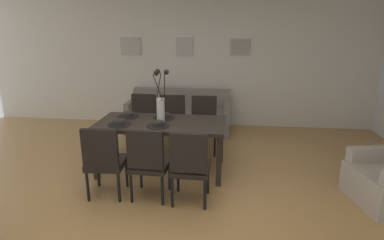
% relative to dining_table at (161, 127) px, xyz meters
% --- Properties ---
extents(ground_plane, '(9.00, 9.00, 0.00)m').
position_rel_dining_table_xyz_m(ground_plane, '(0.25, -0.81, -0.66)').
color(ground_plane, tan).
extents(back_wall_panel, '(9.00, 0.10, 2.60)m').
position_rel_dining_table_xyz_m(back_wall_panel, '(0.25, 2.44, 0.64)').
color(back_wall_panel, silver).
rests_on(back_wall_panel, ground).
extents(dining_table, '(1.80, 0.89, 0.74)m').
position_rel_dining_table_xyz_m(dining_table, '(0.00, 0.00, 0.00)').
color(dining_table, black).
rests_on(dining_table, ground).
extents(dining_chair_near_left, '(0.47, 0.47, 0.92)m').
position_rel_dining_table_xyz_m(dining_chair_near_left, '(-0.52, -0.84, -0.15)').
color(dining_chair_near_left, black).
rests_on(dining_chair_near_left, ground).
extents(dining_chair_near_right, '(0.47, 0.47, 0.92)m').
position_rel_dining_table_xyz_m(dining_chair_near_right, '(-0.52, 0.87, -0.15)').
color(dining_chair_near_right, black).
rests_on(dining_chair_near_right, ground).
extents(dining_chair_far_left, '(0.46, 0.46, 0.92)m').
position_rel_dining_table_xyz_m(dining_chair_far_left, '(0.02, -0.83, -0.15)').
color(dining_chair_far_left, black).
rests_on(dining_chair_far_left, ground).
extents(dining_chair_far_right, '(0.45, 0.45, 0.92)m').
position_rel_dining_table_xyz_m(dining_chair_far_right, '(-0.00, 0.85, -0.15)').
color(dining_chair_far_right, black).
rests_on(dining_chair_far_right, ground).
extents(dining_chair_mid_left, '(0.45, 0.45, 0.92)m').
position_rel_dining_table_xyz_m(dining_chair_mid_left, '(0.52, -0.87, -0.15)').
color(dining_chair_mid_left, black).
rests_on(dining_chair_mid_left, ground).
extents(dining_chair_mid_right, '(0.46, 0.46, 0.92)m').
position_rel_dining_table_xyz_m(dining_chair_mid_right, '(0.54, 0.85, -0.15)').
color(dining_chair_mid_right, black).
rests_on(dining_chair_mid_right, ground).
extents(centerpiece_vase, '(0.21, 0.23, 0.73)m').
position_rel_dining_table_xyz_m(centerpiece_vase, '(0.00, 0.00, 0.36)').
color(centerpiece_vase, silver).
rests_on(centerpiece_vase, dining_table).
extents(placemat_near_left, '(0.32, 0.32, 0.01)m').
position_rel_dining_table_xyz_m(placemat_near_left, '(-0.54, -0.20, 0.08)').
color(placemat_near_left, black).
rests_on(placemat_near_left, dining_table).
extents(bowl_near_left, '(0.17, 0.17, 0.07)m').
position_rel_dining_table_xyz_m(bowl_near_left, '(-0.54, -0.20, 0.12)').
color(bowl_near_left, '#2D2826').
rests_on(bowl_near_left, dining_table).
extents(placemat_near_right, '(0.32, 0.32, 0.01)m').
position_rel_dining_table_xyz_m(placemat_near_right, '(-0.54, 0.20, 0.08)').
color(placemat_near_right, black).
rests_on(placemat_near_right, dining_table).
extents(bowl_near_right, '(0.17, 0.17, 0.07)m').
position_rel_dining_table_xyz_m(bowl_near_right, '(-0.54, 0.20, 0.12)').
color(bowl_near_right, '#2D2826').
rests_on(bowl_near_right, dining_table).
extents(placemat_far_left, '(0.32, 0.32, 0.01)m').
position_rel_dining_table_xyz_m(placemat_far_left, '(0.00, -0.20, 0.08)').
color(placemat_far_left, black).
rests_on(placemat_far_left, dining_table).
extents(bowl_far_left, '(0.17, 0.17, 0.07)m').
position_rel_dining_table_xyz_m(bowl_far_left, '(0.00, -0.20, 0.12)').
color(bowl_far_left, '#2D2826').
rests_on(bowl_far_left, dining_table).
extents(placemat_far_right, '(0.32, 0.32, 0.01)m').
position_rel_dining_table_xyz_m(placemat_far_right, '(0.00, 0.20, 0.08)').
color(placemat_far_right, black).
rests_on(placemat_far_right, dining_table).
extents(bowl_far_right, '(0.17, 0.17, 0.07)m').
position_rel_dining_table_xyz_m(bowl_far_right, '(0.00, 0.20, 0.12)').
color(bowl_far_right, '#2D2826').
rests_on(bowl_far_right, dining_table).
extents(sofa, '(1.99, 0.84, 0.80)m').
position_rel_dining_table_xyz_m(sofa, '(-0.04, 1.87, -0.38)').
color(sofa, gray).
rests_on(sofa, ground).
extents(framed_picture_left, '(0.43, 0.03, 0.36)m').
position_rel_dining_table_xyz_m(framed_picture_left, '(-1.12, 2.37, 0.97)').
color(framed_picture_left, '#B2ADA3').
extents(framed_picture_center, '(0.34, 0.03, 0.37)m').
position_rel_dining_table_xyz_m(framed_picture_center, '(0.00, 2.37, 0.97)').
color(framed_picture_center, '#B2ADA3').
extents(framed_picture_right, '(0.41, 0.03, 0.34)m').
position_rel_dining_table_xyz_m(framed_picture_right, '(1.12, 2.37, 0.97)').
color(framed_picture_right, '#B2ADA3').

